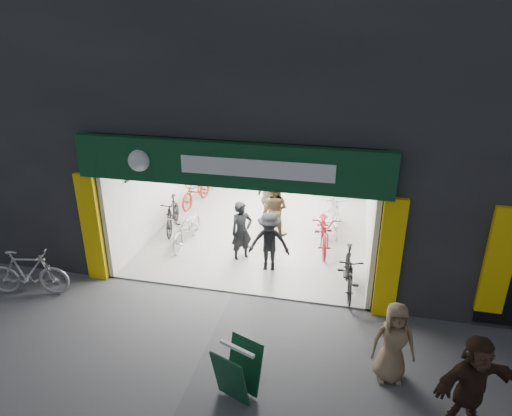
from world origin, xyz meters
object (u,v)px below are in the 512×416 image
(pedestrian_near, at_px, (393,343))
(sandwich_board, at_px, (237,370))
(bike_left_front, at_px, (187,228))
(bike_right_front, at_px, (349,272))
(parked_bike, at_px, (28,273))

(pedestrian_near, xyz_separation_m, sandwich_board, (-2.42, -0.95, -0.22))
(bike_left_front, height_order, pedestrian_near, pedestrian_near)
(bike_right_front, bearing_deg, pedestrian_near, -77.25)
(bike_right_front, bearing_deg, parked_bike, -172.01)
(bike_right_front, xyz_separation_m, parked_bike, (-6.85, -1.59, 0.01))
(bike_left_front, relative_size, bike_right_front, 1.02)
(pedestrian_near, bearing_deg, sandwich_board, -166.19)
(bike_left_front, xyz_separation_m, bike_right_front, (4.30, -1.43, 0.06))
(parked_bike, height_order, sandwich_board, parked_bike)
(parked_bike, bearing_deg, pedestrian_near, -107.73)
(bike_right_front, relative_size, sandwich_board, 1.84)
(bike_right_front, xyz_separation_m, pedestrian_near, (0.80, -2.48, 0.22))
(pedestrian_near, relative_size, sandwich_board, 1.56)
(bike_right_front, bearing_deg, sandwich_board, -120.36)
(parked_bike, relative_size, sandwich_board, 1.89)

